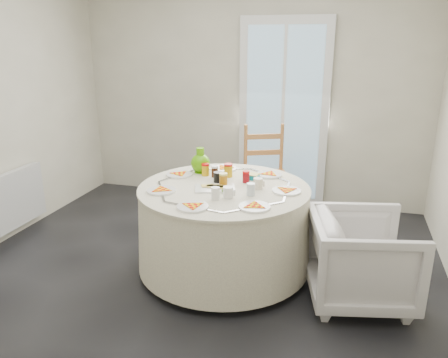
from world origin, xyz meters
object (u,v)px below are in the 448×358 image
(table, at_px, (224,228))
(green_pitcher, at_px, (200,157))
(radiator, at_px, (5,204))
(armchair, at_px, (362,252))
(wooden_chair, at_px, (267,179))

(table, height_order, green_pitcher, green_pitcher)
(radiator, height_order, armchair, armchair)
(armchair, bearing_deg, wooden_chair, 23.64)
(armchair, distance_m, green_pitcher, 1.56)
(wooden_chair, distance_m, green_pitcher, 0.99)
(radiator, bearing_deg, wooden_chair, 26.98)
(green_pitcher, bearing_deg, armchair, -20.81)
(armchair, bearing_deg, table, 68.70)
(radiator, xyz_separation_m, table, (2.14, 0.04, -0.01))
(armchair, xyz_separation_m, green_pitcher, (-1.40, 0.49, 0.48))
(green_pitcher, bearing_deg, table, -48.15)
(radiator, distance_m, wooden_chair, 2.56)
(radiator, xyz_separation_m, armchair, (3.22, -0.12, 0.01))
(wooden_chair, bearing_deg, table, -120.37)
(radiator, relative_size, green_pitcher, 4.59)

